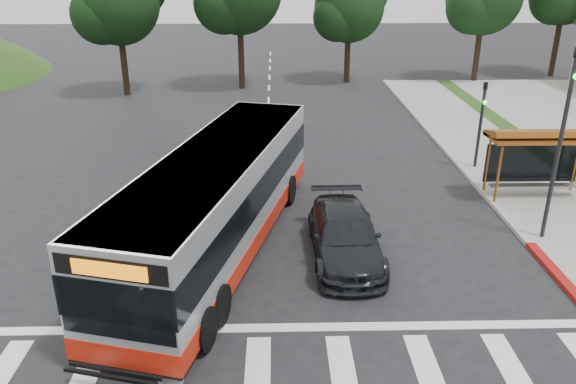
{
  "coord_description": "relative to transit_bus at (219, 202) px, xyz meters",
  "views": [
    {
      "loc": [
        0.47,
        -15.5,
        8.99
      ],
      "look_at": [
        0.87,
        2.11,
        1.6
      ],
      "focal_mm": 35.0,
      "sensor_mm": 36.0,
      "label": 1
    }
  ],
  "objects": [
    {
      "name": "ground",
      "position": [
        1.38,
        -1.09,
        -1.69
      ],
      "size": [
        140.0,
        140.0,
        0.0
      ],
      "primitive_type": "plane",
      "color": "black",
      "rests_on": "ground"
    },
    {
      "name": "sidewalk_east",
      "position": [
        12.38,
        6.91,
        -1.63
      ],
      "size": [
        4.0,
        40.0,
        0.12
      ],
      "primitive_type": "cube",
      "color": "gray",
      "rests_on": "ground"
    },
    {
      "name": "curb_east",
      "position": [
        10.38,
        6.91,
        -1.62
      ],
      "size": [
        0.3,
        40.0,
        0.15
      ],
      "primitive_type": "cube",
      "color": "#9E9991",
      "rests_on": "ground"
    },
    {
      "name": "curb_east_red",
      "position": [
        10.38,
        -3.09,
        -1.61
      ],
      "size": [
        0.32,
        6.0,
        0.15
      ],
      "primitive_type": "cube",
      "color": "maroon",
      "rests_on": "ground"
    },
    {
      "name": "crosswalk_ladder",
      "position": [
        1.38,
        -6.09,
        -1.68
      ],
      "size": [
        18.0,
        2.6,
        0.01
      ],
      "primitive_type": "cube",
      "color": "silver",
      "rests_on": "ground"
    },
    {
      "name": "bus_shelter",
      "position": [
        12.18,
        4.02,
        0.66
      ],
      "size": [
        4.2,
        1.6,
        2.86
      ],
      "color": "#944F18",
      "rests_on": "sidewalk_east"
    },
    {
      "name": "traffic_signal_ne_tall",
      "position": [
        10.98,
        0.4,
        2.19
      ],
      "size": [
        0.18,
        0.37,
        6.5
      ],
      "color": "black",
      "rests_on": "ground"
    },
    {
      "name": "traffic_signal_ne_short",
      "position": [
        10.98,
        7.4,
        0.79
      ],
      "size": [
        0.18,
        0.37,
        4.0
      ],
      "color": "black",
      "rests_on": "ground"
    },
    {
      "name": "tree_north_b",
      "position": [
        7.45,
        26.97,
        3.97
      ],
      "size": [
        5.72,
        5.33,
        8.43
      ],
      "color": "black",
      "rests_on": "ground"
    },
    {
      "name": "tree_north_c",
      "position": [
        -8.54,
        22.98,
        4.6
      ],
      "size": [
        6.16,
        5.74,
        9.3
      ],
      "color": "black",
      "rests_on": "ground"
    },
    {
      "name": "transit_bus",
      "position": [
        0.0,
        0.0,
        0.0
      ],
      "size": [
        6.03,
        13.38,
        3.38
      ],
      "primitive_type": null,
      "rotation": [
        0.0,
        0.0,
        -0.25
      ],
      "color": "#AAACAF",
      "rests_on": "ground"
    },
    {
      "name": "dark_sedan",
      "position": [
        4.04,
        -0.63,
        -0.93
      ],
      "size": [
        2.21,
        5.27,
        1.52
      ],
      "primitive_type": "imported",
      "rotation": [
        0.0,
        0.0,
        0.02
      ],
      "color": "black",
      "rests_on": "ground"
    }
  ]
}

